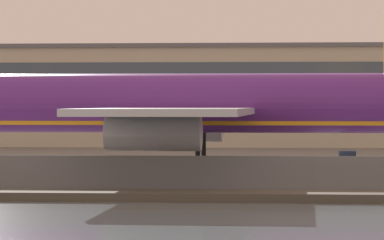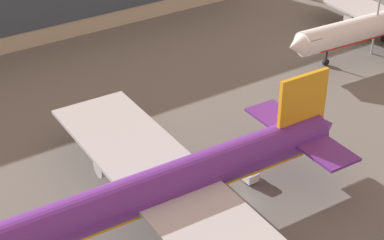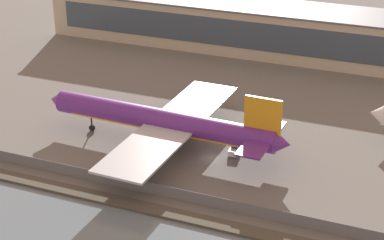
# 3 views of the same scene
# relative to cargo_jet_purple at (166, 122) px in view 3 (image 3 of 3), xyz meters

# --- Properties ---
(ground_plane) EXTENTS (500.00, 500.00, 0.00)m
(ground_plane) POSITION_rel_cargo_jet_purple_xyz_m (10.14, -1.24, -5.25)
(ground_plane) COLOR #66635E
(shoreline_seawall) EXTENTS (320.00, 3.00, 0.50)m
(shoreline_seawall) POSITION_rel_cargo_jet_purple_xyz_m (10.14, -21.74, -5.00)
(shoreline_seawall) COLOR #474238
(shoreline_seawall) RESTS_ON ground
(perimeter_fence) EXTENTS (280.00, 0.10, 2.29)m
(perimeter_fence) POSITION_rel_cargo_jet_purple_xyz_m (10.14, -17.24, -4.10)
(perimeter_fence) COLOR slate
(perimeter_fence) RESTS_ON ground
(cargo_jet_purple) EXTENTS (51.44, 44.47, 13.75)m
(cargo_jet_purple) POSITION_rel_cargo_jet_purple_xyz_m (0.00, 0.00, 0.00)
(cargo_jet_purple) COLOR #602889
(cargo_jet_purple) RESTS_ON ground
(baggage_tug) EXTENTS (1.65, 3.23, 1.80)m
(baggage_tug) POSITION_rel_cargo_jet_purple_xyz_m (13.44, 1.86, -4.44)
(baggage_tug) COLOR white
(baggage_tug) RESTS_ON ground
(terminal_building) EXTENTS (112.47, 17.72, 12.85)m
(terminal_building) POSITION_rel_cargo_jet_purple_xyz_m (-3.98, 61.67, 1.19)
(terminal_building) COLOR #BCB299
(terminal_building) RESTS_ON ground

